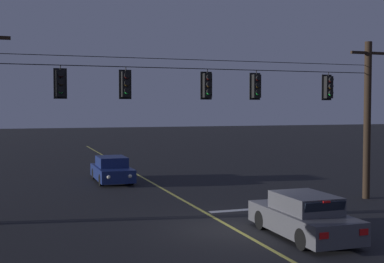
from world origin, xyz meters
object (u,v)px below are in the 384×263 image
traffic_light_right_inner (257,86)px  car_waiting_near_lane (304,217)px  car_oncoming_lead (112,170)px  traffic_light_left_inner (126,84)px  traffic_light_rightmost (329,87)px  traffic_light_centre (207,85)px  traffic_light_leftmost (61,83)px

traffic_light_right_inner → car_waiting_near_lane: traffic_light_right_inner is taller
traffic_light_right_inner → car_oncoming_lead: bearing=116.6°
traffic_light_left_inner → car_oncoming_lead: 9.96m
traffic_light_rightmost → car_waiting_near_lane: bearing=-129.9°
traffic_light_centre → car_oncoming_lead: 10.18m
traffic_light_left_inner → car_waiting_near_lane: traffic_light_left_inner is taller
traffic_light_leftmost → traffic_light_left_inner: bearing=0.0°
traffic_light_left_inner → traffic_light_right_inner: size_ratio=1.00×
traffic_light_centre → traffic_light_rightmost: size_ratio=1.00×
car_waiting_near_lane → car_oncoming_lead: size_ratio=0.98×
traffic_light_leftmost → traffic_light_centre: same height
traffic_light_centre → car_waiting_near_lane: bearing=-75.5°
traffic_light_rightmost → car_oncoming_lead: (-7.93, 8.91, -4.34)m
traffic_light_centre → car_waiting_near_lane: size_ratio=0.28×
traffic_light_centre → traffic_light_rightmost: same height
traffic_light_left_inner → traffic_light_right_inner: bearing=0.0°
traffic_light_left_inner → traffic_light_centre: size_ratio=1.00×
traffic_light_rightmost → car_waiting_near_lane: (-4.29, -5.14, -4.34)m
traffic_light_leftmost → car_oncoming_lead: bearing=69.1°
traffic_light_leftmost → car_waiting_near_lane: 9.74m
traffic_light_right_inner → traffic_light_centre: bearing=180.0°
traffic_light_left_inner → car_oncoming_lead: bearing=83.7°
traffic_light_centre → car_waiting_near_lane: (1.33, -5.14, -4.34)m
traffic_light_centre → car_waiting_near_lane: traffic_light_centre is taller
traffic_light_leftmost → car_oncoming_lead: size_ratio=0.28×
car_waiting_near_lane → traffic_light_right_inner: bearing=80.8°
car_oncoming_lead → traffic_light_right_inner: bearing=-63.4°
traffic_light_left_inner → car_oncoming_lead: (0.99, 8.91, -4.34)m
traffic_light_centre → car_oncoming_lead: size_ratio=0.28×
traffic_light_centre → traffic_light_right_inner: size_ratio=1.00×
traffic_light_leftmost → traffic_light_left_inner: size_ratio=1.00×
traffic_light_rightmost → car_oncoming_lead: 12.70m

